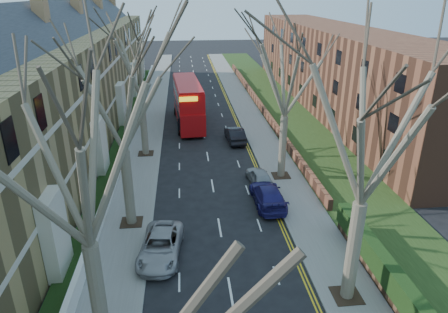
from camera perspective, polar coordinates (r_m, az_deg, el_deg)
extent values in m
cube|color=slate|center=(48.24, -10.45, 5.26)|extent=(3.00, 102.00, 0.12)
cube|color=slate|center=(48.73, 3.82, 5.77)|extent=(3.00, 102.00, 0.12)
cube|color=#97804C|center=(40.79, -22.78, 7.90)|extent=(9.00, 78.00, 10.00)
cube|color=#282B31|center=(39.88, -24.12, 16.23)|extent=(4.67, 78.00, 4.67)
cube|color=beige|center=(40.11, -16.35, 6.30)|extent=(0.12, 78.00, 0.35)
cube|color=beige|center=(39.32, -16.91, 11.19)|extent=(0.12, 78.00, 0.35)
cube|color=brown|center=(54.39, 15.55, 12.14)|extent=(8.00, 54.00, 10.00)
cube|color=brown|center=(52.67, 4.95, 7.60)|extent=(0.35, 54.00, 0.90)
cube|color=white|center=(40.70, -13.56, 2.55)|extent=(0.30, 78.00, 1.00)
cube|color=#1E3312|center=(49.64, 8.98, 5.96)|extent=(6.00, 102.00, 0.06)
cylinder|color=#6D624E|center=(17.67, -17.51, -18.93)|extent=(0.64, 0.64, 5.25)
cylinder|color=#6D624E|center=(25.95, -13.53, -4.38)|extent=(0.64, 0.64, 5.07)
cube|color=#2D2116|center=(27.16, -13.05, -9.13)|extent=(1.40, 1.40, 0.05)
cylinder|color=#6D624E|center=(36.96, -11.40, 4.18)|extent=(0.60, 0.60, 5.25)
cube|color=#2D2116|center=(37.85, -11.10, 0.44)|extent=(1.40, 1.40, 0.05)
cylinder|color=#6D624E|center=(20.33, 17.95, -12.84)|extent=(0.64, 0.64, 5.25)
cube|color=#2D2116|center=(21.90, 17.09, -18.43)|extent=(1.40, 1.40, 0.05)
cylinder|color=#6D624E|center=(32.09, 8.37, 1.37)|extent=(0.60, 0.60, 5.07)
cube|color=#2D2116|center=(33.08, 8.13, -2.70)|extent=(1.40, 1.40, 0.05)
cube|color=#AE0C0F|center=(45.75, -5.12, 6.47)|extent=(3.38, 11.59, 2.29)
cube|color=#AE0C0F|center=(45.20, -5.22, 9.13)|extent=(3.34, 11.02, 2.08)
cube|color=black|center=(45.63, -5.14, 7.04)|extent=(3.33, 10.68, 0.94)
cube|color=black|center=(45.17, -5.22, 9.26)|extent=(3.32, 10.45, 0.94)
imported|color=#A09EA4|center=(23.63, -9.02, -12.51)|extent=(2.78, 5.10, 1.36)
imported|color=navy|center=(28.65, 6.29, -5.49)|extent=(2.10, 5.03, 1.45)
imported|color=gray|center=(31.52, 5.08, -2.88)|extent=(1.90, 3.89, 1.28)
imported|color=black|center=(40.26, 1.58, 3.16)|extent=(1.82, 4.60, 1.49)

